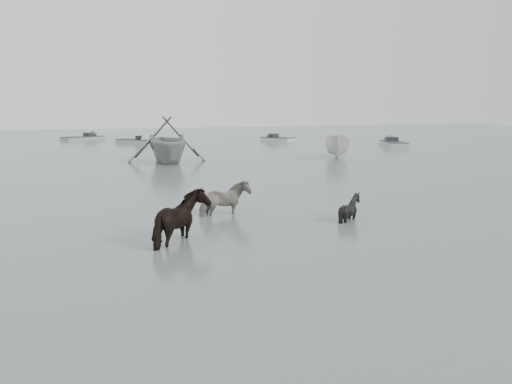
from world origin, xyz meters
TOP-DOWN VIEW (x-y plane):
  - ground at (0.00, 0.00)m, footprint 140.00×140.00m
  - pony_pinto at (0.20, 2.26)m, footprint 1.85×1.18m
  - pony_dark at (-1.72, -0.65)m, footprint 1.86×2.03m
  - pony_black at (3.76, 0.26)m, footprint 1.20×1.09m
  - rowboat_trail at (0.89, 18.58)m, footprint 5.19×5.97m
  - boat_small at (12.62, 17.68)m, footprint 3.64×4.78m
  - skiff_port at (22.54, 25.55)m, footprint 3.36×5.93m
  - skiff_mid at (0.61, 36.43)m, footprint 4.85×4.64m
  - skiff_star at (14.81, 34.66)m, footprint 3.91×4.78m
  - skiff_far at (-4.33, 42.89)m, footprint 5.83×4.60m

SIDE VIEW (x-z plane):
  - ground at x=0.00m, z-range 0.00..0.00m
  - skiff_port at x=22.54m, z-range 0.00..0.75m
  - skiff_mid at x=0.61m, z-range 0.00..0.75m
  - skiff_star at x=14.81m, z-range 0.00..0.75m
  - skiff_far at x=-4.33m, z-range 0.00..0.75m
  - pony_black at x=3.76m, z-range 0.00..1.22m
  - pony_pinto at x=0.20m, z-range 0.00..1.44m
  - pony_dark at x=-1.72m, z-range 0.00..1.72m
  - boat_small at x=12.62m, z-range 0.00..1.74m
  - rowboat_trail at x=0.89m, z-range 0.00..3.09m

